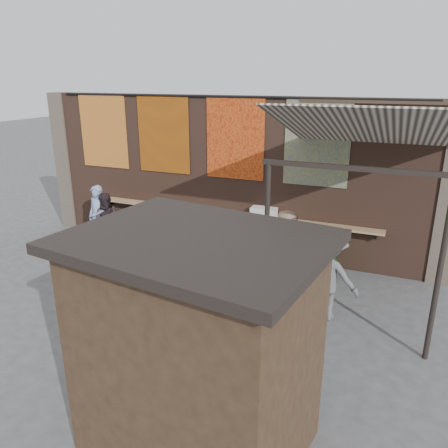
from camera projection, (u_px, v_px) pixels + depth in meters
name	position (u px, v px, depth m)	size (l,w,h in m)	color
ground	(180.00, 290.00, 9.54)	(70.00, 70.00, 0.00)	#474749
brick_wall	(227.00, 176.00, 11.27)	(10.00, 0.40, 4.00)	brown
pier_left	(67.00, 162.00, 13.15)	(0.50, 0.50, 4.00)	#4C4238
eating_counter	(221.00, 213.00, 11.23)	(8.00, 0.32, 0.05)	#9E7A51
shelf_box	(264.00, 213.00, 10.74)	(0.63, 0.31, 0.26)	white
tapestry_redgold	(104.00, 131.00, 12.06)	(1.50, 0.02, 2.00)	maroon
tapestry_sun	(164.00, 134.00, 11.37)	(1.50, 0.02, 2.00)	orange
tapestry_orange	(235.00, 138.00, 10.64)	(1.50, 0.02, 2.00)	#CD5119
tapestry_multi	(317.00, 143.00, 9.92)	(1.50, 0.02, 2.00)	navy
hang_rail	(223.00, 96.00, 10.43)	(0.06, 0.06, 9.50)	black
scooter_stool_0	(121.00, 230.00, 12.19)	(0.33, 0.73, 0.70)	black
scooter_stool_1	(136.00, 231.00, 11.99)	(0.38, 0.85, 0.81)	#0E4624
scooter_stool_2	(156.00, 233.00, 11.83)	(0.38, 0.85, 0.80)	navy
scooter_stool_3	(175.00, 239.00, 11.62)	(0.32, 0.70, 0.67)	#A1110C
scooter_stool_4	(194.00, 241.00, 11.40)	(0.34, 0.76, 0.72)	maroon
scooter_stool_5	(215.00, 242.00, 11.23)	(0.36, 0.80, 0.76)	#150C86
scooter_stool_6	(234.00, 247.00, 10.97)	(0.34, 0.77, 0.73)	black
scooter_stool_7	(258.00, 250.00, 10.77)	(0.35, 0.78, 0.74)	navy
scooter_stool_8	(278.00, 253.00, 10.62)	(0.34, 0.76, 0.72)	#151246
scooter_stool_9	(303.00, 258.00, 10.34)	(0.34, 0.75, 0.71)	#19664B
scooter_stool_10	(328.00, 258.00, 10.17)	(0.40, 0.89, 0.84)	#0D5C10
diner_left	(98.00, 217.00, 11.65)	(0.63, 0.41, 1.73)	#8493C1
diner_right	(108.00, 222.00, 11.56)	(0.75, 0.59, 1.55)	#2A2024
shopper_navy	(263.00, 274.00, 8.16)	(1.08, 0.45, 1.85)	black
shopper_grey	(328.00, 276.00, 8.20)	(1.14, 0.65, 1.76)	#5B5C60
shopper_tan	(286.00, 248.00, 9.54)	(0.85, 0.55, 1.73)	#806851
market_stall	(198.00, 352.00, 5.15)	(2.48, 1.86, 2.68)	black
stall_roof	(196.00, 241.00, 4.70)	(2.78, 2.14, 0.12)	black
stall_sign	(238.00, 276.00, 5.74)	(1.20, 0.04, 0.50)	gold
stall_shelf	(237.00, 339.00, 6.05)	(2.06, 0.10, 0.06)	#473321
awning_canvas	(368.00, 128.00, 7.92)	(3.20, 3.40, 0.03)	beige
awning_ledger	(377.00, 101.00, 9.18)	(3.30, 0.08, 0.12)	#33261C
awning_header	(356.00, 168.00, 6.76)	(3.00, 0.08, 0.08)	black
awning_post_left	(266.00, 247.00, 7.76)	(0.09, 0.09, 3.10)	black
awning_post_right	(439.00, 273.00, 6.74)	(0.09, 0.09, 3.10)	black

